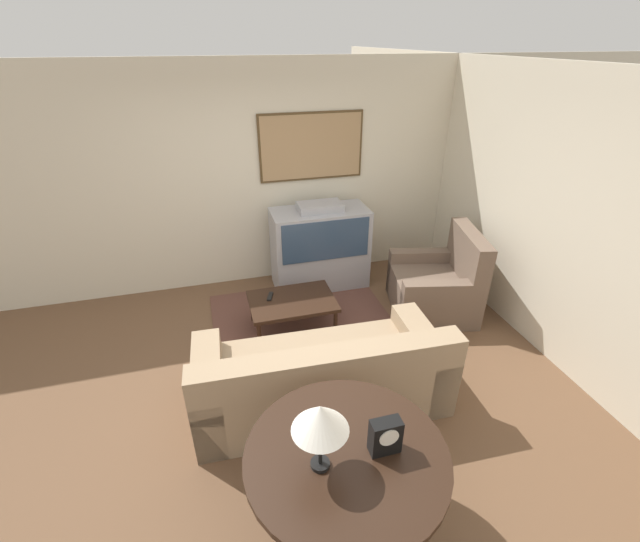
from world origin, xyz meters
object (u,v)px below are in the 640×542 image
Objects in this scene: tv at (320,248)px; table_lamp at (320,419)px; coffee_table at (292,303)px; console_table at (347,461)px; couch at (322,378)px; armchair at (437,286)px; mantel_clock at (385,436)px.

tv is 3.36m from table_lamp.
console_table reaches higher than coffee_table.
armchair is (1.70, 1.08, 0.03)m from couch.
table_lamp is (-2.04, -2.26, 0.82)m from armchair.
mantel_clock is (0.04, -1.18, 0.60)m from couch.
couch is 1.49m from table_lamp.
table_lamp reaches higher than coffee_table.
mantel_clock is (-0.50, -3.19, 0.36)m from tv.
coffee_table is 0.77× the size of console_table.
armchair is 1.22× the size of coffee_table.
console_table is (-0.16, -2.28, 0.36)m from coffee_table.
coffee_table is 2.37m from mantel_clock.
couch is 4.78× the size of table_lamp.
tv is 1.06× the size of armchair.
console_table is at bearing 83.95° from couch.
console_table is at bearing -102.71° from tv.
tv is 0.54× the size of couch.
coffee_table is at bearing -122.23° from tv.
tv reaches higher than console_table.
table_lamp is (-0.34, -1.18, 0.85)m from couch.
couch is 1.13m from coffee_table.
couch is 2.01m from armchair.
table_lamp reaches higher than console_table.
tv is 3.25m from mantel_clock.
armchair is 0.93× the size of console_table.
console_table is 0.28m from mantel_clock.
coffee_table is 4.03× the size of mantel_clock.
table_lamp is (-0.33, -2.31, 0.79)m from coffee_table.
table_lamp is (-0.17, -0.03, 0.43)m from console_table.
couch is at bearing -44.39° from armchair.
table_lamp reaches higher than couch.
console_table is (-0.17, -1.15, 0.42)m from couch.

